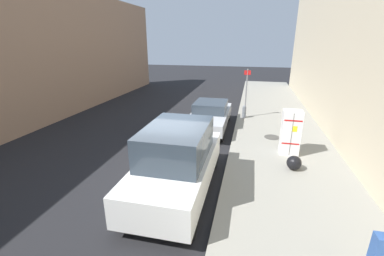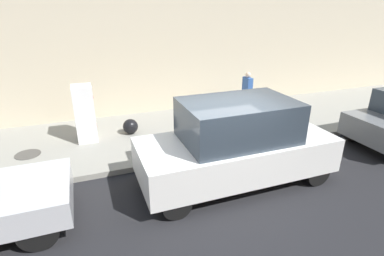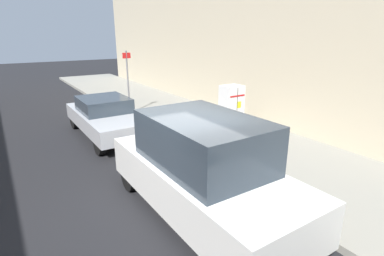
{
  "view_description": "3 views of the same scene",
  "coord_description": "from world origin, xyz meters",
  "px_view_note": "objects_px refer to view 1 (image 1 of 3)",
  "views": [
    {
      "loc": [
        -2.55,
        7.16,
        4.46
      ],
      "look_at": [
        -0.63,
        -1.08,
        1.55
      ],
      "focal_mm": 24.0,
      "sensor_mm": 36.0,
      "label": 1
    },
    {
      "loc": [
        5.26,
        -2.81,
        4.14
      ],
      "look_at": [
        -1.06,
        -0.44,
        1.4
      ],
      "focal_mm": 28.0,
      "sensor_mm": 36.0,
      "label": 2
    },
    {
      "loc": [
        2.65,
        4.97,
        3.64
      ],
      "look_at": [
        -2.3,
        -2.54,
        0.8
      ],
      "focal_mm": 28.0,
      "sensor_mm": 36.0,
      "label": 3
    }
  ],
  "objects_px": {
    "parked_van_white": "(177,161)",
    "street_sign_post": "(246,91)",
    "discarded_refrigerator": "(291,132)",
    "fire_hydrant": "(244,111)",
    "trash_bag": "(294,163)",
    "parked_sedan_silver": "(210,115)"
  },
  "relations": [
    {
      "from": "parked_van_white",
      "to": "street_sign_post",
      "type": "bearing_deg",
      "value": -101.95
    },
    {
      "from": "street_sign_post",
      "to": "parked_van_white",
      "type": "relative_size",
      "value": 0.58
    },
    {
      "from": "fire_hydrant",
      "to": "parked_van_white",
      "type": "distance_m",
      "value": 8.23
    },
    {
      "from": "discarded_refrigerator",
      "to": "parked_sedan_silver",
      "type": "xyz_separation_m",
      "value": [
        3.62,
        -2.76,
        -0.3
      ]
    },
    {
      "from": "trash_bag",
      "to": "parked_sedan_silver",
      "type": "xyz_separation_m",
      "value": [
        3.65,
        -4.14,
        0.33
      ]
    },
    {
      "from": "discarded_refrigerator",
      "to": "trash_bag",
      "type": "relative_size",
      "value": 3.53
    },
    {
      "from": "fire_hydrant",
      "to": "trash_bag",
      "type": "height_order",
      "value": "fire_hydrant"
    },
    {
      "from": "fire_hydrant",
      "to": "parked_van_white",
      "type": "xyz_separation_m",
      "value": [
        1.7,
        8.04,
        0.51
      ]
    },
    {
      "from": "discarded_refrigerator",
      "to": "trash_bag",
      "type": "xyz_separation_m",
      "value": [
        -0.02,
        1.38,
        -0.64
      ]
    },
    {
      "from": "street_sign_post",
      "to": "parked_van_white",
      "type": "distance_m",
      "value": 8.41
    },
    {
      "from": "street_sign_post",
      "to": "discarded_refrigerator",
      "type": "bearing_deg",
      "value": 111.33
    },
    {
      "from": "trash_bag",
      "to": "fire_hydrant",
      "type": "bearing_deg",
      "value": -72.16
    },
    {
      "from": "discarded_refrigerator",
      "to": "parked_sedan_silver",
      "type": "height_order",
      "value": "discarded_refrigerator"
    },
    {
      "from": "fire_hydrant",
      "to": "street_sign_post",
      "type": "bearing_deg",
      "value": -101.31
    },
    {
      "from": "discarded_refrigerator",
      "to": "trash_bag",
      "type": "bearing_deg",
      "value": 91.02
    },
    {
      "from": "parked_sedan_silver",
      "to": "discarded_refrigerator",
      "type": "bearing_deg",
      "value": 142.66
    },
    {
      "from": "trash_bag",
      "to": "discarded_refrigerator",
      "type": "bearing_deg",
      "value": -88.98
    },
    {
      "from": "fire_hydrant",
      "to": "trash_bag",
      "type": "xyz_separation_m",
      "value": [
        -1.94,
        6.04,
        -0.13
      ]
    },
    {
      "from": "discarded_refrigerator",
      "to": "fire_hydrant",
      "type": "bearing_deg",
      "value": -67.62
    },
    {
      "from": "discarded_refrigerator",
      "to": "parked_van_white",
      "type": "height_order",
      "value": "parked_van_white"
    },
    {
      "from": "fire_hydrant",
      "to": "parked_sedan_silver",
      "type": "relative_size",
      "value": 0.16
    },
    {
      "from": "street_sign_post",
      "to": "fire_hydrant",
      "type": "bearing_deg",
      "value": 78.69
    }
  ]
}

